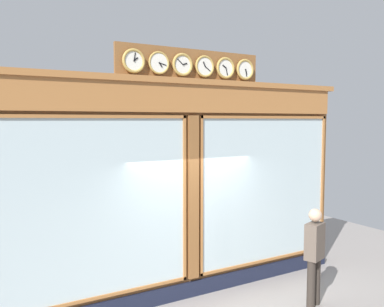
% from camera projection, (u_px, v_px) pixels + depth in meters
% --- Properties ---
extents(shop_facade, '(6.90, 0.42, 4.41)m').
position_uv_depth(shop_facade, '(188.00, 187.00, 7.40)').
color(shop_facade, brown).
rests_on(shop_facade, ground_plane).
extents(pedestrian, '(0.41, 0.32, 1.69)m').
position_uv_depth(pedestrian, '(314.00, 253.00, 6.98)').
color(pedestrian, '#312A24').
rests_on(pedestrian, ground_plane).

